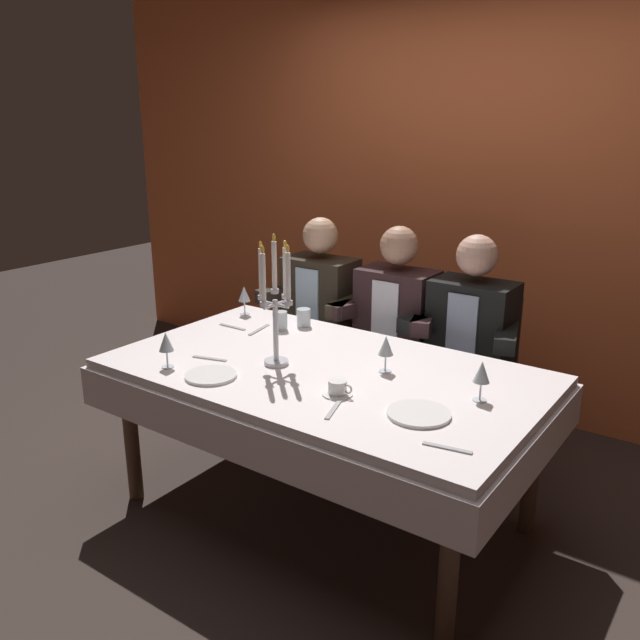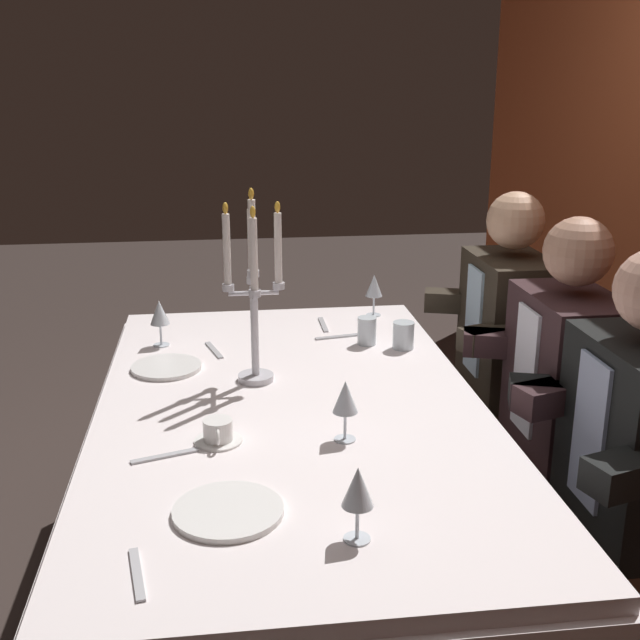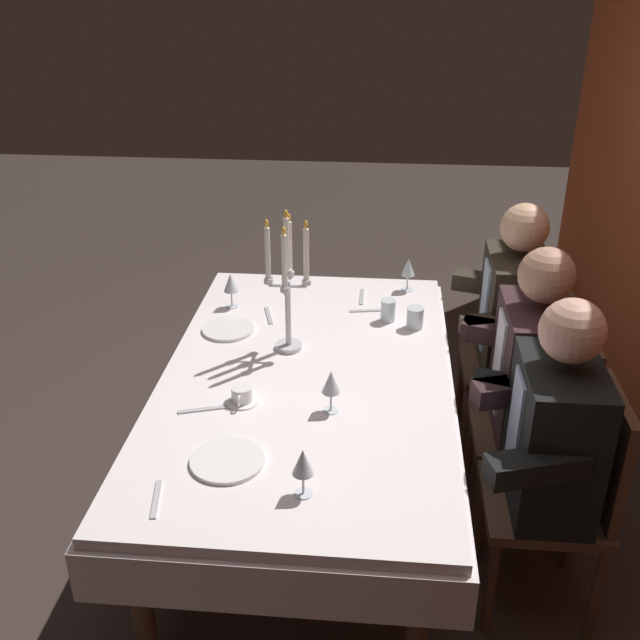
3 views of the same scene
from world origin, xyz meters
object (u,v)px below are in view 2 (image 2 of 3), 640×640
at_px(dinner_plate_0, 166,367).
at_px(coffee_cup_0, 218,432).
at_px(dining_table, 292,442).
at_px(wine_glass_0, 345,398).
at_px(candelabra, 254,292).
at_px(seated_diner_1, 568,376).
at_px(wine_glass_1, 358,489).
at_px(wine_glass_3, 374,287).
at_px(dinner_plate_1, 228,511).
at_px(water_tumbler_1, 367,331).
at_px(water_tumbler_0, 403,335).
at_px(seated_diner_0, 509,325).
at_px(seated_diner_2, 640,437).
at_px(wine_glass_2, 160,314).

bearing_deg(dinner_plate_0, coffee_cup_0, 16.52).
bearing_deg(dining_table, wine_glass_0, 25.31).
height_order(candelabra, seated_diner_1, candelabra).
bearing_deg(wine_glass_1, wine_glass_3, 167.77).
bearing_deg(dinner_plate_1, water_tumbler_1, 154.74).
relative_size(candelabra, wine_glass_0, 3.61).
bearing_deg(wine_glass_3, water_tumbler_0, 3.97).
xyz_separation_m(wine_glass_3, coffee_cup_0, (1.04, -0.61, -0.09)).
bearing_deg(seated_diner_1, candelabra, -94.29).
height_order(dining_table, candelabra, candelabra).
xyz_separation_m(dinner_plate_1, coffee_cup_0, (-0.35, -0.02, 0.02)).
bearing_deg(wine_glass_1, water_tumbler_0, 162.49).
bearing_deg(seated_diner_0, seated_diner_2, 0.00).
distance_m(seated_diner_1, seated_diner_2, 0.44).
height_order(water_tumbler_0, water_tumbler_1, water_tumbler_1).
relative_size(candelabra, seated_diner_1, 0.48).
xyz_separation_m(seated_diner_1, seated_diner_2, (0.44, 0.00, 0.00)).
relative_size(water_tumbler_1, coffee_cup_0, 0.74).
relative_size(wine_glass_0, seated_diner_2, 0.13).
bearing_deg(seated_diner_0, wine_glass_2, -86.45).
bearing_deg(wine_glass_2, seated_diner_1, 71.03).
bearing_deg(dinner_plate_1, seated_diner_1, 122.78).
bearing_deg(dining_table, coffee_cup_0, -43.90).
bearing_deg(wine_glass_2, seated_diner_0, 93.55).
distance_m(dinner_plate_0, coffee_cup_0, 0.57).
bearing_deg(candelabra, wine_glass_2, -140.01).
xyz_separation_m(wine_glass_0, water_tumbler_1, (-0.74, 0.19, -0.07)).
xyz_separation_m(wine_glass_0, wine_glass_2, (-0.81, -0.52, -0.00)).
height_order(candelabra, water_tumbler_0, candelabra).
bearing_deg(wine_glass_3, dining_table, -25.92).
bearing_deg(dinner_plate_1, water_tumbler_0, 148.38).
distance_m(dinner_plate_1, wine_glass_1, 0.31).
bearing_deg(candelabra, wine_glass_3, 141.91).
bearing_deg(seated_diner_0, seated_diner_1, 0.00).
relative_size(dining_table, coffee_cup_0, 14.70).
height_order(dinner_plate_0, dinner_plate_1, same).
xyz_separation_m(wine_glass_0, wine_glass_3, (-1.07, 0.28, -0.00)).
bearing_deg(wine_glass_0, seated_diner_1, 115.66).
relative_size(dinner_plate_0, dinner_plate_1, 0.93).
distance_m(candelabra, water_tumbler_0, 0.61).
distance_m(dining_table, wine_glass_2, 0.73).
distance_m(wine_glass_0, wine_glass_3, 1.11).
bearing_deg(wine_glass_3, coffee_cup_0, -30.34).
height_order(wine_glass_3, seated_diner_2, seated_diner_2).
bearing_deg(wine_glass_1, seated_diner_1, 135.29).
bearing_deg(seated_diner_0, wine_glass_3, -110.01).
xyz_separation_m(dining_table, coffee_cup_0, (0.22, -0.21, 0.15)).
bearing_deg(seated_diner_1, wine_glass_2, -108.97).
bearing_deg(dinner_plate_1, coffee_cup_0, -176.93).
bearing_deg(wine_glass_0, candelabra, -154.90).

